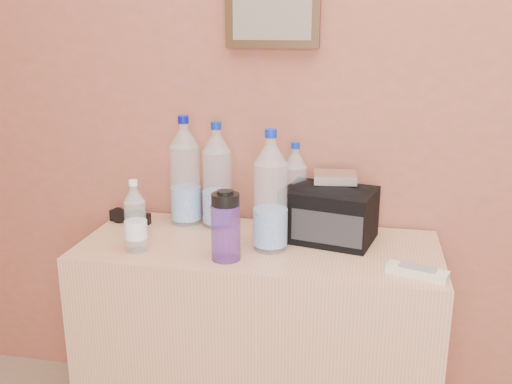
# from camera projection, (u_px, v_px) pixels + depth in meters

# --- Properties ---
(picture_frame) EXTENTS (0.30, 0.03, 0.25)m
(picture_frame) POSITION_uv_depth(u_px,v_px,m) (273.00, 7.00, 1.78)
(picture_frame) COLOR #382311
(picture_frame) RESTS_ON room_shell
(dresser) EXTENTS (1.11, 0.46, 0.69)m
(dresser) POSITION_uv_depth(u_px,v_px,m) (258.00, 343.00, 1.87)
(dresser) COLOR #A68852
(dresser) RESTS_ON ground
(pet_large_a) EXTENTS (0.10, 0.10, 0.35)m
(pet_large_a) POSITION_uv_depth(u_px,v_px,m) (217.00, 181.00, 1.89)
(pet_large_a) COLOR silver
(pet_large_a) RESTS_ON dresser
(pet_large_b) EXTENTS (0.10, 0.10, 0.37)m
(pet_large_b) POSITION_uv_depth(u_px,v_px,m) (185.00, 177.00, 1.92)
(pet_large_b) COLOR white
(pet_large_b) RESTS_ON dresser
(pet_large_c) EXTENTS (0.08, 0.08, 0.29)m
(pet_large_c) POSITION_uv_depth(u_px,v_px,m) (295.00, 191.00, 1.87)
(pet_large_c) COLOR #CAE7FE
(pet_large_c) RESTS_ON dresser
(pet_large_d) EXTENTS (0.10, 0.10, 0.37)m
(pet_large_d) POSITION_uv_depth(u_px,v_px,m) (270.00, 198.00, 1.69)
(pet_large_d) COLOR silver
(pet_large_d) RESTS_ON dresser
(pet_small) EXTENTS (0.06, 0.06, 0.22)m
(pet_small) POSITION_uv_depth(u_px,v_px,m) (135.00, 220.00, 1.69)
(pet_small) COLOR silver
(pet_small) RESTS_ON dresser
(nalgene_bottle) EXTENTS (0.08, 0.08, 0.21)m
(nalgene_bottle) POSITION_uv_depth(u_px,v_px,m) (226.00, 226.00, 1.63)
(nalgene_bottle) COLOR #552996
(nalgene_bottle) RESTS_ON dresser
(sunglasses) EXTENTS (0.16, 0.07, 0.04)m
(sunglasses) POSITION_uv_depth(u_px,v_px,m) (130.00, 217.00, 1.96)
(sunglasses) COLOR black
(sunglasses) RESTS_ON dresser
(ac_remote) EXTENTS (0.17, 0.10, 0.02)m
(ac_remote) POSITION_uv_depth(u_px,v_px,m) (417.00, 272.00, 1.54)
(ac_remote) COLOR silver
(ac_remote) RESTS_ON dresser
(toiletry_bag) EXTENTS (0.31, 0.25, 0.19)m
(toiletry_bag) POSITION_uv_depth(u_px,v_px,m) (329.00, 211.00, 1.79)
(toiletry_bag) COLOR black
(toiletry_bag) RESTS_ON dresser
(foil_packet) EXTENTS (0.14, 0.12, 0.03)m
(foil_packet) POSITION_uv_depth(u_px,v_px,m) (335.00, 177.00, 1.77)
(foil_packet) COLOR silver
(foil_packet) RESTS_ON toiletry_bag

